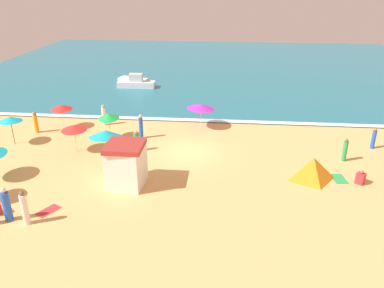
{
  "coord_description": "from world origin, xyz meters",
  "views": [
    {
      "loc": [
        2.59,
        -24.14,
        11.21
      ],
      "look_at": [
        0.3,
        -0.41,
        0.8
      ],
      "focal_mm": 35.65,
      "sensor_mm": 36.0,
      "label": 1
    }
  ],
  "objects_px": {
    "beach_umbrella_6": "(61,107)",
    "beachgoer_2": "(136,141)",
    "beach_umbrella_1": "(10,119)",
    "beachgoer_4": "(36,122)",
    "beachgoer_7": "(104,115)",
    "beach_umbrella_0": "(74,128)",
    "beachgoer_3": "(361,178)",
    "lifeguard_cabana": "(126,164)",
    "beachgoer_9": "(374,139)",
    "beach_umbrella_2": "(201,107)",
    "small_boat_0": "(136,83)",
    "beachgoer_5": "(345,150)",
    "beachgoer_8": "(141,127)",
    "beach_tent": "(313,169)",
    "beach_umbrella_3": "(105,134)",
    "small_boat_1": "(133,81)",
    "beachgoer_1": "(6,205)",
    "beach_umbrella_5": "(109,116)",
    "beachgoer_0": "(25,208)"
  },
  "relations": [
    {
      "from": "beach_umbrella_3",
      "to": "beachgoer_5",
      "type": "bearing_deg",
      "value": 4.81
    },
    {
      "from": "beachgoer_4",
      "to": "beachgoer_5",
      "type": "distance_m",
      "value": 22.92
    },
    {
      "from": "beach_umbrella_0",
      "to": "beachgoer_3",
      "type": "xyz_separation_m",
      "value": [
        18.47,
        -2.89,
        -1.37
      ]
    },
    {
      "from": "beach_umbrella_6",
      "to": "beachgoer_9",
      "type": "distance_m",
      "value": 23.68
    },
    {
      "from": "beachgoer_3",
      "to": "beachgoer_7",
      "type": "relative_size",
      "value": 0.51
    },
    {
      "from": "beachgoer_7",
      "to": "beachgoer_2",
      "type": "bearing_deg",
      "value": -51.59
    },
    {
      "from": "beachgoer_3",
      "to": "beachgoer_4",
      "type": "distance_m",
      "value": 23.67
    },
    {
      "from": "small_boat_0",
      "to": "beach_umbrella_2",
      "type": "bearing_deg",
      "value": -54.92
    },
    {
      "from": "beach_tent",
      "to": "small_boat_0",
      "type": "xyz_separation_m",
      "value": [
        -15.32,
        19.48,
        -0.13
      ]
    },
    {
      "from": "beachgoer_8",
      "to": "beachgoer_4",
      "type": "bearing_deg",
      "value": 177.68
    },
    {
      "from": "beachgoer_9",
      "to": "beach_tent",
      "type": "bearing_deg",
      "value": -135.33
    },
    {
      "from": "beachgoer_5",
      "to": "beachgoer_9",
      "type": "xyz_separation_m",
      "value": [
        2.59,
        2.29,
        -0.03
      ]
    },
    {
      "from": "beachgoer_7",
      "to": "small_boat_1",
      "type": "height_order",
      "value": "beachgoer_7"
    },
    {
      "from": "beach_umbrella_0",
      "to": "small_boat_1",
      "type": "height_order",
      "value": "beach_umbrella_0"
    },
    {
      "from": "beach_umbrella_1",
      "to": "beach_umbrella_6",
      "type": "bearing_deg",
      "value": 55.49
    },
    {
      "from": "beachgoer_1",
      "to": "beachgoer_4",
      "type": "height_order",
      "value": "beachgoer_1"
    },
    {
      "from": "beachgoer_3",
      "to": "beachgoer_7",
      "type": "distance_m",
      "value": 19.89
    },
    {
      "from": "lifeguard_cabana",
      "to": "beach_umbrella_2",
      "type": "xyz_separation_m",
      "value": [
        3.6,
        9.79,
        0.45
      ]
    },
    {
      "from": "beach_umbrella_5",
      "to": "beachgoer_5",
      "type": "height_order",
      "value": "beach_umbrella_5"
    },
    {
      "from": "beachgoer_2",
      "to": "small_boat_0",
      "type": "bearing_deg",
      "value": 103.19
    },
    {
      "from": "beach_umbrella_6",
      "to": "beachgoer_2",
      "type": "relative_size",
      "value": 1.51
    },
    {
      "from": "beachgoer_5",
      "to": "beachgoer_8",
      "type": "relative_size",
      "value": 0.85
    },
    {
      "from": "beach_umbrella_6",
      "to": "beachgoer_9",
      "type": "height_order",
      "value": "beach_umbrella_6"
    },
    {
      "from": "beach_umbrella_3",
      "to": "beachgoer_4",
      "type": "xyz_separation_m",
      "value": [
        -7.01,
        4.25,
        -1.02
      ]
    },
    {
      "from": "beach_umbrella_3",
      "to": "beachgoer_3",
      "type": "xyz_separation_m",
      "value": [
        15.88,
        -1.75,
        -1.5
      ]
    },
    {
      "from": "beach_umbrella_0",
      "to": "beachgoer_8",
      "type": "distance_m",
      "value": 4.96
    },
    {
      "from": "beach_umbrella_2",
      "to": "small_boat_1",
      "type": "distance_m",
      "value": 15.75
    },
    {
      "from": "beach_umbrella_3",
      "to": "beachgoer_8",
      "type": "relative_size",
      "value": 1.28
    },
    {
      "from": "beachgoer_3",
      "to": "beach_umbrella_2",
      "type": "bearing_deg",
      "value": 140.55
    },
    {
      "from": "beach_umbrella_1",
      "to": "beach_tent",
      "type": "height_order",
      "value": "beach_umbrella_1"
    },
    {
      "from": "lifeguard_cabana",
      "to": "beach_umbrella_5",
      "type": "xyz_separation_m",
      "value": [
        -3.09,
        6.89,
        0.43
      ]
    },
    {
      "from": "beach_umbrella_2",
      "to": "beachgoer_9",
      "type": "relative_size",
      "value": 1.76
    },
    {
      "from": "beach_tent",
      "to": "beachgoer_5",
      "type": "relative_size",
      "value": 1.56
    },
    {
      "from": "beachgoer_4",
      "to": "beachgoer_7",
      "type": "bearing_deg",
      "value": 24.65
    },
    {
      "from": "beachgoer_3",
      "to": "beachgoer_5",
      "type": "distance_m",
      "value": 3.1
    },
    {
      "from": "small_boat_0",
      "to": "beachgoer_7",
      "type": "bearing_deg",
      "value": -90.11
    },
    {
      "from": "beach_umbrella_1",
      "to": "beach_tent",
      "type": "xyz_separation_m",
      "value": [
        20.73,
        -3.49,
        -1.19
      ]
    },
    {
      "from": "beachgoer_8",
      "to": "beachgoer_7",
      "type": "bearing_deg",
      "value": 145.45
    },
    {
      "from": "beachgoer_7",
      "to": "beachgoer_9",
      "type": "height_order",
      "value": "beachgoer_7"
    },
    {
      "from": "beachgoer_0",
      "to": "beachgoer_9",
      "type": "bearing_deg",
      "value": 28.93
    },
    {
      "from": "lifeguard_cabana",
      "to": "beachgoer_9",
      "type": "bearing_deg",
      "value": 23.02
    },
    {
      "from": "beachgoer_5",
      "to": "beach_tent",
      "type": "bearing_deg",
      "value": -132.54
    },
    {
      "from": "beachgoer_2",
      "to": "beachgoer_4",
      "type": "relative_size",
      "value": 0.89
    },
    {
      "from": "beach_umbrella_3",
      "to": "beachgoer_7",
      "type": "xyz_separation_m",
      "value": [
        -2.23,
        6.44,
        -1.03
      ]
    },
    {
      "from": "beach_umbrella_0",
      "to": "beachgoer_4",
      "type": "distance_m",
      "value": 5.48
    },
    {
      "from": "beachgoer_2",
      "to": "small_boat_1",
      "type": "bearing_deg",
      "value": 104.28
    },
    {
      "from": "beach_umbrella_5",
      "to": "beachgoer_1",
      "type": "relative_size",
      "value": 1.12
    },
    {
      "from": "small_boat_1",
      "to": "beachgoer_0",
      "type": "bearing_deg",
      "value": -87.56
    },
    {
      "from": "beach_umbrella_2",
      "to": "beach_umbrella_6",
      "type": "xyz_separation_m",
      "value": [
        -11.06,
        -1.17,
        -0.01
      ]
    },
    {
      "from": "beachgoer_5",
      "to": "beachgoer_2",
      "type": "bearing_deg",
      "value": 179.0
    }
  ]
}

